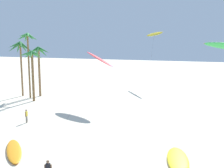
% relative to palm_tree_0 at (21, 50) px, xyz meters
% --- Properties ---
extents(palm_tree_0, '(4.57, 4.88, 9.85)m').
position_rel_palm_tree_0_xyz_m(palm_tree_0, '(0.00, 0.00, 0.00)').
color(palm_tree_0, olive).
rests_on(palm_tree_0, ground).
extents(palm_tree_1, '(3.41, 3.74, 11.26)m').
position_rel_palm_tree_0_xyz_m(palm_tree_1, '(2.46, -0.84, 1.36)').
color(palm_tree_1, brown).
rests_on(palm_tree_1, ground).
extents(palm_tree_2, '(4.03, 3.66, 8.33)m').
position_rel_palm_tree_0_xyz_m(palm_tree_2, '(4.70, -2.67, -1.54)').
color(palm_tree_2, brown).
rests_on(palm_tree_2, ground).
extents(palm_tree_3, '(4.44, 4.37, 8.94)m').
position_rel_palm_tree_0_xyz_m(palm_tree_3, '(2.99, 1.18, -1.17)').
color(palm_tree_3, olive).
rests_on(palm_tree_3, ground).
extents(flying_kite_1, '(7.20, 11.55, 8.49)m').
position_rel_palm_tree_0_xyz_m(flying_kite_1, '(16.13, -1.14, -1.11)').
color(flying_kite_1, red).
rests_on(flying_kite_1, ground).
extents(flying_kite_3, '(6.09, 10.90, 12.21)m').
position_rel_palm_tree_0_xyz_m(flying_kite_3, '(18.53, 21.71, 3.29)').
color(flying_kite_3, yellow).
rests_on(flying_kite_3, ground).
extents(grounded_kite_0, '(4.95, 4.79, 0.29)m').
position_rel_palm_tree_0_xyz_m(grounded_kite_0, '(17.14, -20.07, -8.12)').
color(grounded_kite_0, orange).
rests_on(grounded_kite_0, ground).
extents(grounded_kite_1, '(2.91, 5.44, 0.30)m').
position_rel_palm_tree_0_xyz_m(grounded_kite_1, '(30.58, -16.26, -8.12)').
color(grounded_kite_1, yellow).
rests_on(grounded_kite_1, ground).
extents(person_mid_field, '(0.26, 0.50, 1.63)m').
position_rel_palm_tree_0_xyz_m(person_mid_field, '(12.12, -12.77, -7.38)').
color(person_mid_field, slate).
rests_on(person_mid_field, ground).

